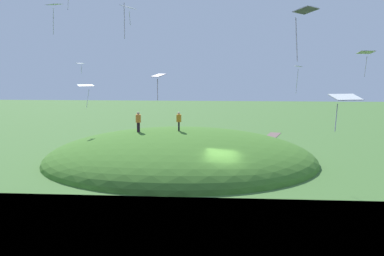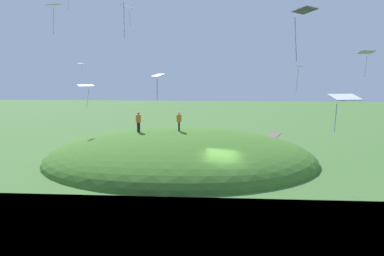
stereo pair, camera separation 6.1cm
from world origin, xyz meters
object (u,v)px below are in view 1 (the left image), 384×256
(kite_11, at_px, (54,6))
(kite_15, at_px, (305,13))
(kite_7, at_px, (80,64))
(person_walking_path, at_px, (179,119))
(kite_6, at_px, (366,53))
(kite_5, at_px, (345,98))
(kite_8, at_px, (122,0))
(kite_13, at_px, (128,8))
(person_on_hilltop, at_px, (138,119))
(kite_0, at_px, (298,69))
(kite_2, at_px, (86,86))
(kite_12, at_px, (158,77))

(kite_11, xyz_separation_m, kite_15, (-13.88, -14.63, -2.50))
(kite_7, bearing_deg, kite_15, -146.71)
(person_walking_path, distance_m, kite_6, 16.46)
(kite_5, bearing_deg, kite_11, 53.10)
(kite_5, xyz_separation_m, kite_6, (12.42, -4.96, 2.20))
(kite_8, height_order, kite_13, kite_13)
(person_on_hilltop, bearing_deg, kite_0, -75.08)
(kite_8, bearing_deg, kite_6, -66.76)
(kite_5, distance_m, kite_6, 13.56)
(kite_0, distance_m, kite_2, 16.57)
(kite_8, bearing_deg, person_walking_path, -6.45)
(kite_11, bearing_deg, kite_6, -90.07)
(person_on_hilltop, relative_size, kite_11, 0.87)
(kite_8, bearing_deg, kite_5, -120.27)
(kite_7, bearing_deg, person_walking_path, -114.80)
(person_walking_path, relative_size, kite_13, 1.19)
(person_on_hilltop, distance_m, kite_8, 16.37)
(kite_11, relative_size, kite_13, 1.45)
(kite_6, bearing_deg, kite_5, 158.23)
(kite_11, bearing_deg, kite_0, -77.27)
(kite_15, bearing_deg, person_walking_path, 17.20)
(kite_7, distance_m, kite_12, 24.50)
(person_on_hilltop, xyz_separation_m, kite_2, (-5.65, 2.85, 3.23))
(kite_12, distance_m, kite_15, 7.86)
(kite_11, bearing_deg, kite_15, -133.49)
(person_on_hilltop, relative_size, kite_12, 1.44)
(person_walking_path, height_order, kite_12, kite_12)
(person_walking_path, xyz_separation_m, kite_6, (-7.56, -13.53, 5.53))
(kite_5, bearing_deg, person_walking_path, 23.22)
(kite_13, xyz_separation_m, kite_15, (-16.56, -9.97, -2.74))
(person_walking_path, relative_size, kite_2, 0.97)
(kite_5, distance_m, kite_12, 8.51)
(kite_6, xyz_separation_m, kite_13, (2.70, 16.88, 3.57))
(kite_2, xyz_separation_m, kite_15, (-15.74, -13.19, 3.19))
(person_on_hilltop, distance_m, kite_7, 9.94)
(kite_8, bearing_deg, person_on_hilltop, 8.60)
(person_on_hilltop, xyz_separation_m, kite_11, (-7.50, 4.30, 8.92))
(kite_6, relative_size, kite_7, 1.60)
(kite_13, bearing_deg, person_on_hilltop, 4.31)
(kite_2, bearing_deg, person_walking_path, -49.14)
(person_walking_path, relative_size, kite_8, 0.80)
(kite_0, distance_m, kite_11, 18.79)
(kite_15, bearing_deg, kite_2, 39.96)
(kite_0, relative_size, kite_11, 1.02)
(kite_2, height_order, kite_7, kite_7)
(kite_7, height_order, kite_15, kite_15)
(kite_12, bearing_deg, kite_7, 27.80)
(kite_2, bearing_deg, kite_5, -133.39)
(kite_6, distance_m, kite_12, 15.80)
(kite_6, xyz_separation_m, kite_12, (-9.17, 12.79, -1.46))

